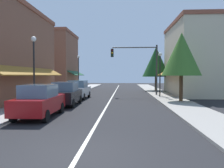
# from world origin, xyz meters

# --- Properties ---
(ground_plane) EXTENTS (80.00, 80.00, 0.00)m
(ground_plane) POSITION_xyz_m (0.00, 18.00, 0.00)
(ground_plane) COLOR black
(sidewalk_left) EXTENTS (2.60, 56.00, 0.12)m
(sidewalk_left) POSITION_xyz_m (-5.50, 18.00, 0.06)
(sidewalk_left) COLOR #A39E99
(sidewalk_left) RESTS_ON ground
(sidewalk_right) EXTENTS (2.60, 56.00, 0.12)m
(sidewalk_right) POSITION_xyz_m (5.50, 18.00, 0.06)
(sidewalk_right) COLOR gray
(sidewalk_right) RESTS_ON ground
(lane_center_stripe) EXTENTS (0.14, 52.00, 0.01)m
(lane_center_stripe) POSITION_xyz_m (0.00, 18.00, 0.00)
(lane_center_stripe) COLOR silver
(lane_center_stripe) RESTS_ON ground
(storefront_right_block) EXTENTS (7.14, 10.20, 8.33)m
(storefront_right_block) POSITION_xyz_m (9.71, 20.00, 4.16)
(storefront_right_block) COLOR beige
(storefront_right_block) RESTS_ON ground
(storefront_far_left) EXTENTS (6.44, 8.20, 8.89)m
(storefront_far_left) POSITION_xyz_m (-9.36, 28.00, 4.45)
(storefront_far_left) COLOR brown
(storefront_far_left) RESTS_ON ground
(parked_car_nearest_left) EXTENTS (1.85, 4.14, 1.77)m
(parked_car_nearest_left) POSITION_xyz_m (-3.26, 5.53, 0.88)
(parked_car_nearest_left) COLOR maroon
(parked_car_nearest_left) RESTS_ON ground
(parked_car_second_left) EXTENTS (1.85, 4.13, 1.77)m
(parked_car_second_left) POSITION_xyz_m (-3.09, 10.18, 0.88)
(parked_car_second_left) COLOR black
(parked_car_second_left) RESTS_ON ground
(parked_car_third_left) EXTENTS (1.85, 4.13, 1.77)m
(parked_car_third_left) POSITION_xyz_m (-3.18, 15.03, 0.88)
(parked_car_third_left) COLOR #B7BABF
(parked_car_third_left) RESTS_ON ground
(traffic_signal_mast_arm) EXTENTS (5.11, 0.50, 5.57)m
(traffic_signal_mast_arm) POSITION_xyz_m (3.02, 18.31, 3.81)
(traffic_signal_mast_arm) COLOR #333333
(traffic_signal_mast_arm) RESTS_ON ground
(street_lamp_left_near) EXTENTS (0.36, 0.36, 4.92)m
(street_lamp_left_near) POSITION_xyz_m (-4.91, 8.76, 3.30)
(street_lamp_left_near) COLOR black
(street_lamp_left_near) RESTS_ON ground
(street_lamp_right_mid) EXTENTS (0.36, 0.36, 4.55)m
(street_lamp_right_mid) POSITION_xyz_m (4.86, 16.40, 3.09)
(street_lamp_right_mid) COLOR black
(street_lamp_right_mid) RESTS_ON ground
(street_lamp_left_far) EXTENTS (0.36, 0.36, 4.94)m
(street_lamp_left_far) POSITION_xyz_m (-4.87, 23.18, 3.31)
(street_lamp_left_far) COLOR black
(street_lamp_left_far) RESTS_ON ground
(tree_right_near) EXTENTS (3.22, 3.22, 5.78)m
(tree_right_near) POSITION_xyz_m (5.97, 12.46, 3.99)
(tree_right_near) COLOR #4C331E
(tree_right_near) RESTS_ON ground
(tree_right_far) EXTENTS (3.78, 3.78, 6.23)m
(tree_right_far) POSITION_xyz_m (5.68, 25.16, 4.14)
(tree_right_far) COLOR #4C331E
(tree_right_far) RESTS_ON ground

